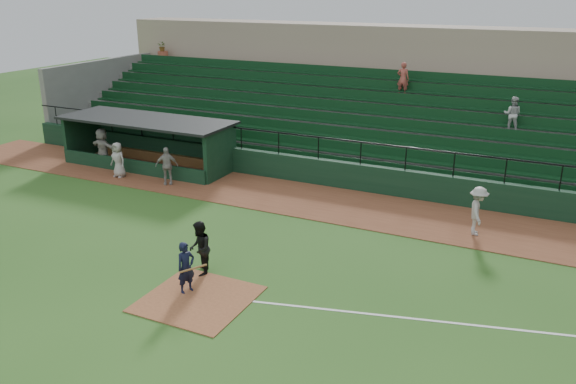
% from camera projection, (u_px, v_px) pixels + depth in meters
% --- Properties ---
extents(ground, '(90.00, 90.00, 0.00)m').
position_uv_depth(ground, '(216.00, 284.00, 17.86)').
color(ground, '#2A551B').
rests_on(ground, ground).
extents(warning_track, '(40.00, 4.00, 0.03)m').
position_uv_depth(warning_track, '(319.00, 202.00, 24.64)').
color(warning_track, brown).
rests_on(warning_track, ground).
extents(home_plate_dirt, '(3.00, 3.00, 0.03)m').
position_uv_depth(home_plate_dirt, '(198.00, 299.00, 17.00)').
color(home_plate_dirt, brown).
rests_on(home_plate_dirt, ground).
extents(foul_line, '(17.49, 4.44, 0.01)m').
position_uv_depth(foul_line, '(497.00, 328.00, 15.58)').
color(foul_line, white).
rests_on(foul_line, ground).
extents(stadium_structure, '(38.00, 13.08, 6.40)m').
position_uv_depth(stadium_structure, '(382.00, 111.00, 31.07)').
color(stadium_structure, black).
rests_on(stadium_structure, ground).
extents(dugout, '(8.90, 3.20, 2.42)m').
position_uv_depth(dugout, '(153.00, 138.00, 29.54)').
color(dugout, black).
rests_on(dugout, ground).
extents(batter_at_plate, '(1.08, 0.71, 1.59)m').
position_uv_depth(batter_at_plate, '(186.00, 268.00, 17.15)').
color(batter_at_plate, black).
rests_on(batter_at_plate, ground).
extents(umpire, '(1.00, 1.07, 1.75)m').
position_uv_depth(umpire, '(200.00, 248.00, 18.23)').
color(umpire, black).
rests_on(umpire, ground).
extents(runner, '(0.91, 1.28, 1.80)m').
position_uv_depth(runner, '(478.00, 211.00, 21.11)').
color(runner, '#A9A49E').
rests_on(runner, warning_track).
extents(dugout_player_a, '(1.09, 0.90, 1.73)m').
position_uv_depth(dugout_player_a, '(167.00, 166.00, 26.54)').
color(dugout_player_a, '#A19B96').
rests_on(dugout_player_a, warning_track).
extents(dugout_player_b, '(0.86, 0.60, 1.67)m').
position_uv_depth(dugout_player_b, '(118.00, 160.00, 27.57)').
color(dugout_player_b, '#ACA6A1').
rests_on(dugout_player_b, warning_track).
extents(dugout_player_c, '(1.90, 0.86, 1.97)m').
position_uv_depth(dugout_player_c, '(103.00, 148.00, 29.03)').
color(dugout_player_c, '#9F9A95').
rests_on(dugout_player_c, warning_track).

